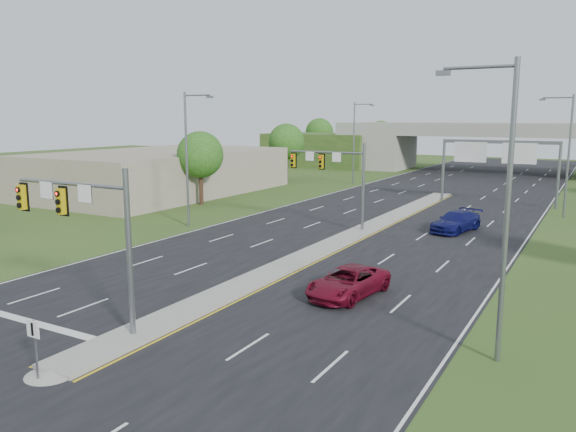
# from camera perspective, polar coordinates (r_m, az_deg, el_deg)

# --- Properties ---
(ground) EXTENTS (240.00, 240.00, 0.00)m
(ground) POSITION_cam_1_polar(r_m,az_deg,el_deg) (24.58, -15.43, -11.77)
(ground) COLOR #2B4C1B
(ground) RESTS_ON ground
(road) EXTENTS (24.00, 160.00, 0.02)m
(road) POSITION_cam_1_polar(r_m,az_deg,el_deg) (54.29, 11.50, 0.28)
(road) COLOR black
(road) RESTS_ON ground
(median) EXTENTS (2.00, 54.00, 0.16)m
(median) POSITION_cam_1_polar(r_m,az_deg,el_deg) (43.20, 6.54, -1.92)
(median) COLOR gray
(median) RESTS_ON road
(median_nose) EXTENTS (2.00, 2.00, 0.16)m
(median_nose) POSITION_cam_1_polar(r_m,az_deg,el_deg) (22.15, -22.97, -14.43)
(median_nose) COLOR gray
(median_nose) RESTS_ON road
(lane_markings) EXTENTS (23.72, 160.00, 0.01)m
(lane_markings) POSITION_cam_1_polar(r_m,az_deg,el_deg) (48.83, 8.61, -0.68)
(lane_markings) COLOR gold
(lane_markings) RESTS_ON road
(signal_mast_near) EXTENTS (6.62, 0.60, 7.00)m
(signal_mast_near) POSITION_cam_1_polar(r_m,az_deg,el_deg) (24.88, -19.76, -0.41)
(signal_mast_near) COLOR slate
(signal_mast_near) RESTS_ON ground
(signal_mast_far) EXTENTS (6.62, 0.60, 7.00)m
(signal_mast_far) POSITION_cam_1_polar(r_m,az_deg,el_deg) (45.16, 4.97, 4.56)
(signal_mast_far) COLOR slate
(signal_mast_far) RESTS_ON ground
(keep_right_sign) EXTENTS (0.60, 0.13, 2.20)m
(keep_right_sign) POSITION_cam_1_polar(r_m,az_deg,el_deg) (21.33, -24.37, -11.37)
(keep_right_sign) COLOR slate
(keep_right_sign) RESTS_ON ground
(sign_gantry) EXTENTS (11.58, 0.44, 6.67)m
(sign_gantry) POSITION_cam_1_polar(r_m,az_deg,el_deg) (61.78, 20.51, 5.89)
(sign_gantry) COLOR slate
(sign_gantry) RESTS_ON ground
(overpass) EXTENTS (80.00, 14.00, 8.10)m
(overpass) POSITION_cam_1_polar(r_m,az_deg,el_deg) (97.52, 19.89, 6.21)
(overpass) COLOR gray
(overpass) RESTS_ON ground
(lightpole_l_mid) EXTENTS (2.85, 0.25, 11.00)m
(lightpole_l_mid) POSITION_cam_1_polar(r_m,az_deg,el_deg) (46.73, -10.08, 6.32)
(lightpole_l_mid) COLOR slate
(lightpole_l_mid) RESTS_ON ground
(lightpole_l_far) EXTENTS (2.85, 0.25, 11.00)m
(lightpole_l_far) POSITION_cam_1_polar(r_m,az_deg,el_deg) (76.99, 6.85, 7.78)
(lightpole_l_far) COLOR slate
(lightpole_l_far) RESTS_ON ground
(lightpole_r_near) EXTENTS (2.85, 0.25, 11.00)m
(lightpole_r_near) POSITION_cam_1_polar(r_m,az_deg,el_deg) (21.40, 20.91, 1.65)
(lightpole_r_near) COLOR slate
(lightpole_r_near) RESTS_ON ground
(lightpole_r_far) EXTENTS (2.85, 0.25, 11.00)m
(lightpole_r_far) POSITION_cam_1_polar(r_m,az_deg,el_deg) (56.14, 26.44, 6.02)
(lightpole_r_far) COLOR slate
(lightpole_r_far) RESTS_ON ground
(tree_l_near) EXTENTS (4.80, 4.80, 7.60)m
(tree_l_near) POSITION_cam_1_polar(r_m,az_deg,el_deg) (58.76, -8.91, 6.16)
(tree_l_near) COLOR #382316
(tree_l_near) RESTS_ON ground
(tree_l_mid) EXTENTS (5.20, 5.20, 8.12)m
(tree_l_mid) POSITION_cam_1_polar(r_m,az_deg,el_deg) (81.74, -0.16, 7.55)
(tree_l_mid) COLOR #382316
(tree_l_mid) RESTS_ON ground
(tree_back_a) EXTENTS (6.00, 6.00, 8.85)m
(tree_back_a) POSITION_cam_1_polar(r_m,az_deg,el_deg) (122.73, 3.21, 8.50)
(tree_back_a) COLOR #382316
(tree_back_a) RESTS_ON ground
(tree_back_b) EXTENTS (5.60, 5.60, 8.32)m
(tree_back_b) POSITION_cam_1_polar(r_m,az_deg,el_deg) (117.21, 9.41, 8.15)
(tree_back_b) COLOR #382316
(tree_back_b) RESTS_ON ground
(commercial_building) EXTENTS (18.00, 30.00, 5.00)m
(commercial_building) POSITION_cam_1_polar(r_m,az_deg,el_deg) (69.23, -12.80, 4.37)
(commercial_building) COLOR gray
(commercial_building) RESTS_ON ground
(car_far_a) EXTENTS (3.15, 5.56, 1.46)m
(car_far_a) POSITION_cam_1_polar(r_m,az_deg,el_deg) (28.72, 6.12, -6.68)
(car_far_a) COLOR maroon
(car_far_a) RESTS_ON road
(car_far_b) EXTENTS (3.46, 5.89, 1.60)m
(car_far_b) POSITION_cam_1_polar(r_m,az_deg,el_deg) (46.49, 16.70, -0.53)
(car_far_b) COLOR #0D1051
(car_far_b) RESTS_ON road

